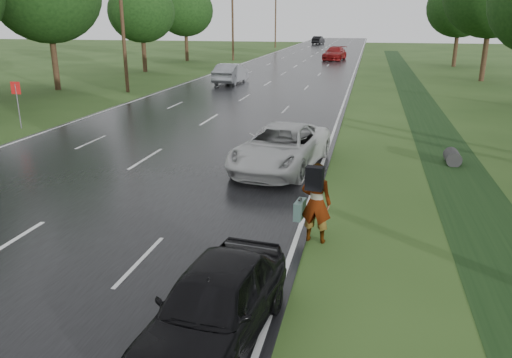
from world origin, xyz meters
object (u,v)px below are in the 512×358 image
at_px(pedestrian, 315,202).
at_px(dark_sedan, 215,304).
at_px(silver_sedan, 231,73).
at_px(white_pickup, 281,147).
at_px(road_sign, 17,95).

xyz_separation_m(pedestrian, dark_sedan, (-1.17, -4.38, -0.30)).
bearing_deg(silver_sedan, white_pickup, 112.10).
bearing_deg(road_sign, white_pickup, -16.56).
relative_size(pedestrian, dark_sedan, 0.49).
height_order(road_sign, silver_sedan, road_sign).
bearing_deg(pedestrian, dark_sedan, 81.84).
xyz_separation_m(white_pickup, dark_sedan, (0.68, -10.27, -0.08)).
distance_m(road_sign, white_pickup, 14.44).
relative_size(white_pickup, silver_sedan, 1.12).
bearing_deg(white_pickup, pedestrian, -64.21).
bearing_deg(dark_sedan, road_sign, 141.30).
relative_size(white_pickup, dark_sedan, 1.37).
distance_m(road_sign, dark_sedan, 20.44).
bearing_deg(silver_sedan, dark_sedan, 107.53).
bearing_deg(road_sign, pedestrian, -32.53).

